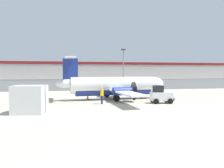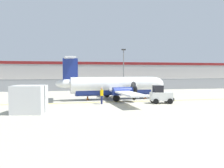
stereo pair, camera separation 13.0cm
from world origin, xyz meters
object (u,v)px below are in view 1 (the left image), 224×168
Objects in this scene: parked_car_1 at (74,83)px; parked_car_2 at (115,83)px; cargo_container at (30,99)px; traffic_cone_near_left at (145,96)px; traffic_cone_near_right at (88,97)px; baggage_tug at (161,95)px; parked_car_0 at (42,83)px; parked_car_3 at (146,82)px; commuter_airplane at (115,86)px; ground_crew_worker at (102,95)px; apron_light_pole at (123,66)px.

parked_car_1 is 9.62m from parked_car_2.
cargo_container is 14.62m from traffic_cone_near_left.
parked_car_1 reaches higher than traffic_cone_near_left.
parked_car_1 and parked_car_2 have the same top height.
traffic_cone_near_right is (-7.18, -0.12, 0.00)m from traffic_cone_near_left.
baggage_tug reaches higher than parked_car_0.
traffic_cone_near_left is 27.02m from parked_car_1.
traffic_cone_near_left is 26.18m from parked_car_3.
traffic_cone_near_right is (-3.36, -0.00, -1.29)m from commuter_airplane.
traffic_cone_near_left and traffic_cone_near_right have the same top height.
traffic_cone_near_right is (-1.15, 3.65, -0.64)m from ground_crew_worker.
baggage_tug is 0.33× the size of apron_light_pole.
parked_car_0 is 23.06m from apron_light_pole.
cargo_container reaches higher than parked_car_3.
traffic_cone_near_right is (5.20, 7.61, -0.79)m from cargo_container.
apron_light_pole is at bearing 56.70° from traffic_cone_near_right.
ground_crew_worker is 2.66× the size of traffic_cone_near_left.
cargo_container is at bearing 94.81° from parked_car_0.
traffic_cone_near_right is at bearing 93.21° from parked_car_1.
baggage_tug is at bearing 24.61° from cargo_container.
parked_car_0 is at bearing -12.07° from parked_car_1.
traffic_cone_near_left is at bearing 108.63° from parked_car_1.
traffic_cone_near_right is 0.15× the size of parked_car_0.
commuter_airplane is at bearing 112.73° from parked_car_0.
parked_car_3 is (24.63, -2.86, 0.00)m from parked_car_0.
parked_car_3 is (17.32, -1.18, 0.00)m from parked_car_1.
parked_car_1 is (-4.41, 25.85, -0.71)m from commuter_airplane.
apron_light_pole is (-1.40, -13.52, 3.41)m from parked_car_2.
parked_car_1 is 0.98× the size of parked_car_3.
cargo_container is 0.63× the size of parked_car_3.
baggage_tug is 12.91m from cargo_container.
cargo_container reaches higher than traffic_cone_near_right.
parked_car_1 is (-8.34, 30.21, 0.04)m from baggage_tug.
parked_car_3 is at bearing -169.10° from parked_car_2.
traffic_cone_near_left is 1.00× the size of traffic_cone_near_right.
parked_car_0 is (-11.72, 27.53, -0.71)m from commuter_airplane.
ground_crew_worker is 32.60m from parked_car_0.
apron_light_pole reaches higher than parked_car_0.
ground_crew_worker is 0.40× the size of parked_car_1.
parked_car_2 is at bearing 84.07° from apron_light_pole.
parked_car_1 is at bearing 95.71° from commuter_airplane.
apron_light_pole is at bearing 95.84° from baggage_tug.
parked_car_1 is 0.96× the size of parked_car_2.
traffic_cone_near_left is at bearing 0.97° from traffic_cone_near_right.
traffic_cone_near_right is at bearing 153.97° from baggage_tug.
parked_car_2 is (13.63, 31.83, -0.21)m from cargo_container.
cargo_container is at bearing 74.44° from parked_car_2.
parked_car_0 is 17.11m from parked_car_2.
parked_car_2 is at bearing 74.20° from commuter_airplane.
baggage_tug is 31.34m from parked_car_1.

